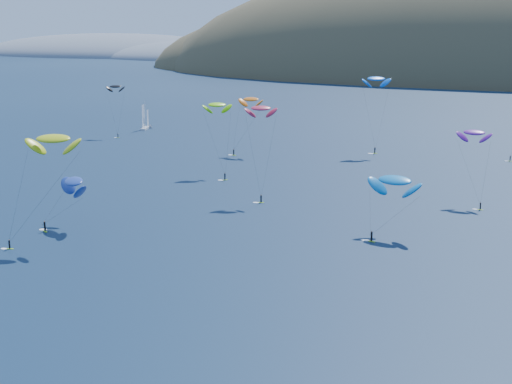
{
  "coord_description": "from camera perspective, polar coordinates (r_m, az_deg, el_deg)",
  "views": [
    {
      "loc": [
        46.68,
        -45.98,
        41.67
      ],
      "look_at": [
        -4.07,
        80.0,
        9.0
      ],
      "focal_mm": 50.0,
      "sensor_mm": 36.0,
      "label": 1
    }
  ],
  "objects": [
    {
      "name": "kitesurfer_1",
      "position": [
        230.13,
        -0.42,
        7.42
      ],
      "size": [
        8.71,
        10.13,
        19.58
      ],
      "rotation": [
        0.0,
        0.0,
        -0.11
      ],
      "color": "#85C315",
      "rests_on": "ground"
    },
    {
      "name": "kitesurfer_6",
      "position": [
        174.95,
        17.07,
        4.56
      ],
      "size": [
        7.84,
        11.17,
        18.4
      ],
      "rotation": [
        0.0,
        0.0,
        -0.04
      ],
      "color": "#85C315",
      "rests_on": "ground"
    },
    {
      "name": "kitesurfer_10",
      "position": [
        152.25,
        -14.4,
        0.82
      ],
      "size": [
        11.06,
        12.08,
        12.17
      ],
      "rotation": [
        0.0,
        0.0,
        -0.6
      ],
      "color": "#85C315",
      "rests_on": "ground"
    },
    {
      "name": "headland",
      "position": [
        936.88,
        -9.93,
        10.57
      ],
      "size": [
        460.0,
        250.0,
        60.0
      ],
      "color": "slate",
      "rests_on": "ground"
    },
    {
      "name": "kitesurfer_12",
      "position": [
        271.22,
        -11.19,
        8.27
      ],
      "size": [
        8.21,
        8.73,
        19.96
      ],
      "rotation": [
        0.0,
        0.0,
        0.34
      ],
      "color": "#85C315",
      "rests_on": "ground"
    },
    {
      "name": "kitesurfer_5",
      "position": [
        144.18,
        11.04,
        0.93
      ],
      "size": [
        11.54,
        11.59,
        13.85
      ],
      "rotation": [
        0.0,
        0.0,
        -0.22
      ],
      "color": "#85C315",
      "rests_on": "ground"
    },
    {
      "name": "sailboat",
      "position": [
        285.67,
        -8.86,
        5.16
      ],
      "size": [
        9.28,
        8.09,
        11.12
      ],
      "rotation": [
        0.0,
        0.0,
        0.26
      ],
      "color": "silver",
      "rests_on": "ground"
    },
    {
      "name": "kitesurfer_9",
      "position": [
        170.47,
        0.39,
        6.7
      ],
      "size": [
        8.09,
        10.02,
        23.54
      ],
      "rotation": [
        0.0,
        0.0,
        0.45
      ],
      "color": "#85C315",
      "rests_on": "ground"
    },
    {
      "name": "kitesurfer_2",
      "position": [
        141.63,
        -15.92,
        4.12
      ],
      "size": [
        11.1,
        13.76,
        22.65
      ],
      "rotation": [
        0.0,
        0.0,
        0.36
      ],
      "color": "#85C315",
      "rests_on": "ground"
    },
    {
      "name": "kitesurfer_3",
      "position": [
        200.03,
        -3.13,
        6.97
      ],
      "size": [
        11.54,
        14.3,
        21.16
      ],
      "rotation": [
        0.0,
        0.0,
        0.67
      ],
      "color": "#85C315",
      "rests_on": "ground"
    },
    {
      "name": "kitesurfer_4",
      "position": [
        234.16,
        9.6,
        8.92
      ],
      "size": [
        9.92,
        8.55,
        26.22
      ],
      "rotation": [
        0.0,
        0.0,
        0.56
      ],
      "color": "#85C315",
      "rests_on": "ground"
    }
  ]
}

